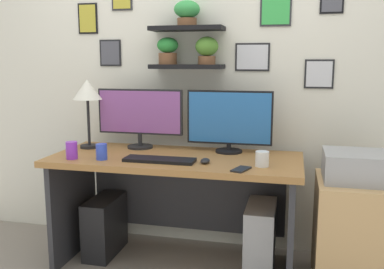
# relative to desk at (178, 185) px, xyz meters

# --- Properties ---
(ground_plane) EXTENTS (8.00, 8.00, 0.00)m
(ground_plane) POSITION_rel_desk_xyz_m (0.00, -0.05, -0.54)
(ground_plane) COLOR gray
(back_wall_assembly) EXTENTS (4.40, 0.24, 2.70)m
(back_wall_assembly) POSITION_rel_desk_xyz_m (0.00, 0.38, 0.82)
(back_wall_assembly) COLOR silver
(back_wall_assembly) RESTS_ON ground
(desk) EXTENTS (1.62, 0.68, 0.75)m
(desk) POSITION_rel_desk_xyz_m (0.00, 0.00, 0.00)
(desk) COLOR #9E6B38
(desk) RESTS_ON ground
(monitor_left) EXTENTS (0.62, 0.18, 0.42)m
(monitor_left) POSITION_rel_desk_xyz_m (-0.32, 0.16, 0.44)
(monitor_left) COLOR black
(monitor_left) RESTS_ON desk
(monitor_right) EXTENTS (0.58, 0.18, 0.42)m
(monitor_right) POSITION_rel_desk_xyz_m (0.32, 0.16, 0.43)
(monitor_right) COLOR black
(monitor_right) RESTS_ON desk
(keyboard) EXTENTS (0.44, 0.14, 0.02)m
(keyboard) POSITION_rel_desk_xyz_m (-0.06, -0.21, 0.22)
(keyboard) COLOR black
(keyboard) RESTS_ON desk
(computer_mouse) EXTENTS (0.06, 0.09, 0.03)m
(computer_mouse) POSITION_rel_desk_xyz_m (0.23, -0.19, 0.23)
(computer_mouse) COLOR black
(computer_mouse) RESTS_ON desk
(desk_lamp) EXTENTS (0.20, 0.20, 0.48)m
(desk_lamp) POSITION_rel_desk_xyz_m (-0.67, 0.07, 0.60)
(desk_lamp) COLOR black
(desk_lamp) RESTS_ON desk
(cell_phone) EXTENTS (0.11, 0.16, 0.01)m
(cell_phone) POSITION_rel_desk_xyz_m (0.46, -0.30, 0.22)
(cell_phone) COLOR black
(cell_phone) RESTS_ON desk
(coffee_mug) EXTENTS (0.08, 0.08, 0.09)m
(coffee_mug) POSITION_rel_desk_xyz_m (0.57, -0.19, 0.26)
(coffee_mug) COLOR white
(coffee_mug) RESTS_ON desk
(pen_cup) EXTENTS (0.07, 0.07, 0.10)m
(pen_cup) POSITION_rel_desk_xyz_m (-0.43, -0.25, 0.26)
(pen_cup) COLOR blue
(pen_cup) RESTS_ON desk
(water_cup) EXTENTS (0.07, 0.07, 0.11)m
(water_cup) POSITION_rel_desk_xyz_m (-0.62, -0.27, 0.27)
(water_cup) COLOR purple
(water_cup) RESTS_ON desk
(drawer_cabinet) EXTENTS (0.44, 0.50, 0.67)m
(drawer_cabinet) POSITION_rel_desk_xyz_m (1.11, -0.07, -0.21)
(drawer_cabinet) COLOR tan
(drawer_cabinet) RESTS_ON ground
(printer) EXTENTS (0.38, 0.34, 0.17)m
(printer) POSITION_rel_desk_xyz_m (1.11, -0.07, 0.21)
(printer) COLOR #9E9EA3
(printer) RESTS_ON drawer_cabinet
(computer_tower_left) EXTENTS (0.18, 0.40, 0.41)m
(computer_tower_left) POSITION_rel_desk_xyz_m (-0.54, -0.00, -0.34)
(computer_tower_left) COLOR black
(computer_tower_left) RESTS_ON ground
(computer_tower_right) EXTENTS (0.18, 0.40, 0.46)m
(computer_tower_right) POSITION_rel_desk_xyz_m (0.56, -0.06, -0.31)
(computer_tower_right) COLOR #99999E
(computer_tower_right) RESTS_ON ground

